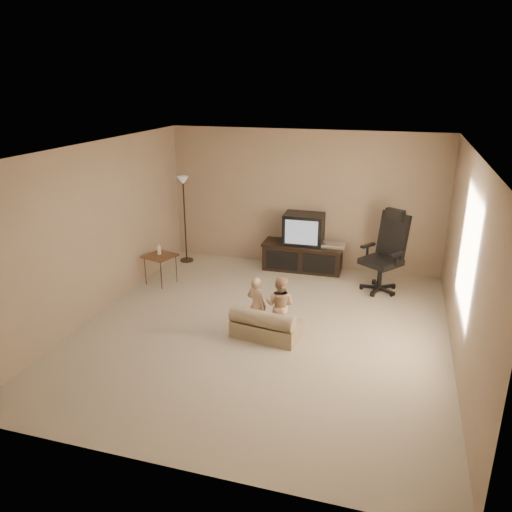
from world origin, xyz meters
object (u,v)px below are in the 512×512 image
at_px(office_chair, 384,262).
at_px(tv_stand, 303,247).
at_px(toddler_right, 280,305).
at_px(floor_lamp, 184,200).
at_px(child_sofa, 265,326).
at_px(toddler_left, 256,305).
at_px(side_table, 160,256).

bearing_deg(office_chair, tv_stand, -165.36).
distance_m(office_chair, toddler_right, 2.35).
relative_size(office_chair, toddler_right, 1.58).
bearing_deg(floor_lamp, child_sofa, -47.83).
bearing_deg(toddler_right, toddler_left, 14.92).
relative_size(side_table, child_sofa, 0.72).
bearing_deg(side_table, child_sofa, -31.20).
height_order(office_chair, toddler_right, office_chair).
relative_size(office_chair, child_sofa, 1.41).
xyz_separation_m(floor_lamp, toddler_left, (2.11, -2.39, -0.79)).
bearing_deg(office_chair, toddler_right, -87.40).
height_order(tv_stand, toddler_right, tv_stand).
xyz_separation_m(office_chair, toddler_right, (-1.27, -1.97, -0.06)).
relative_size(tv_stand, child_sofa, 1.55).
xyz_separation_m(floor_lamp, child_sofa, (2.27, -2.50, -1.02)).
bearing_deg(tv_stand, floor_lamp, -176.86).
bearing_deg(toddler_left, child_sofa, 161.07).
relative_size(child_sofa, toddler_left, 1.17).
distance_m(office_chair, floor_lamp, 3.78).
bearing_deg(toddler_right, child_sofa, 51.74).
distance_m(floor_lamp, child_sofa, 3.53).
relative_size(tv_stand, side_table, 2.15).
bearing_deg(side_table, floor_lamp, 92.21).
height_order(toddler_left, toddler_right, toddler_right).
xyz_separation_m(toddler_left, toddler_right, (0.32, 0.04, 0.02)).
height_order(tv_stand, office_chair, office_chair).
height_order(tv_stand, toddler_left, tv_stand).
height_order(office_chair, floor_lamp, floor_lamp).
bearing_deg(toddler_left, toddler_right, -155.16).
height_order(tv_stand, child_sofa, tv_stand).
height_order(office_chair, child_sofa, office_chair).
height_order(floor_lamp, toddler_right, floor_lamp).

